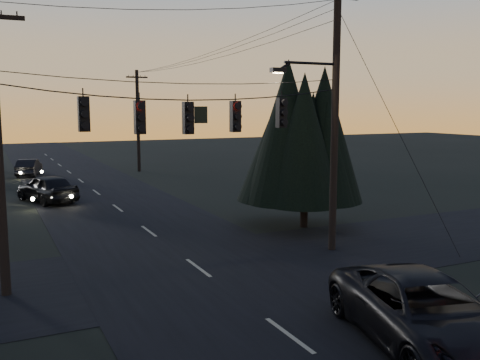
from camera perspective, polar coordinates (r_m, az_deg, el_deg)
name	(u,v)px	position (r m, az deg, el deg)	size (l,w,h in m)	color
main_road	(127,215)	(27.77, -11.99, -3.66)	(8.00, 120.00, 0.02)	black
cross_road	(198,268)	(18.48, -4.47, -9.35)	(60.00, 7.00, 0.02)	black
utility_pole_right	(332,250)	(21.01, 9.76, -7.34)	(5.00, 0.30, 10.00)	black
utility_pole_left	(7,295)	(17.36, -23.64, -11.17)	(1.80, 0.30, 8.50)	black
utility_pole_far_r	(139,171)	(46.35, -10.69, 0.92)	(1.80, 0.30, 8.50)	black
span_signal_assembly	(190,115)	(17.58, -5.39, 6.88)	(11.50, 0.44, 1.67)	black
evergreen_right	(305,133)	(24.15, 6.97, 4.98)	(4.20, 4.20, 7.38)	black
suv_near	(426,313)	(13.16, 19.22, -13.29)	(2.69, 5.83, 1.62)	black
sedan_oncoming_a	(47,188)	(32.63, -19.88, -0.85)	(1.89, 4.70, 1.60)	black
sedan_oncoming_b	(29,168)	(45.59, -21.58, 1.23)	(1.40, 4.03, 1.33)	black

